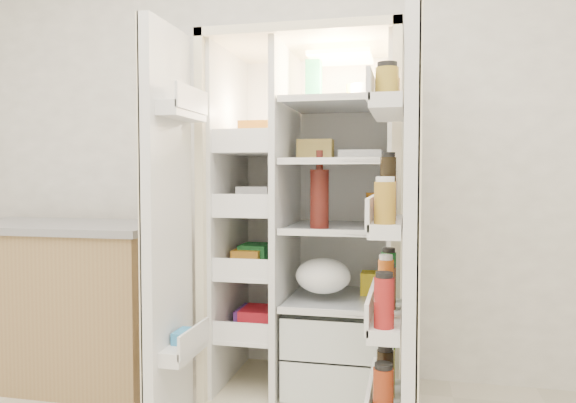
# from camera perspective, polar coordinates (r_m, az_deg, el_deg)

# --- Properties ---
(wall_back) EXTENTS (4.00, 0.02, 2.70)m
(wall_back) POSITION_cam_1_polar(r_m,az_deg,el_deg) (3.15, 0.45, 6.67)
(wall_back) COLOR white
(wall_back) RESTS_ON floor
(refrigerator) EXTENTS (0.92, 0.70, 1.80)m
(refrigerator) POSITION_cam_1_polar(r_m,az_deg,el_deg) (2.80, 2.63, -5.35)
(refrigerator) COLOR beige
(refrigerator) RESTS_ON floor
(freezer_door) EXTENTS (0.15, 0.40, 1.72)m
(freezer_door) POSITION_cam_1_polar(r_m,az_deg,el_deg) (2.36, -12.41, -3.26)
(freezer_door) COLOR silver
(freezer_door) RESTS_ON floor
(fridge_door) EXTENTS (0.17, 0.58, 1.72)m
(fridge_door) POSITION_cam_1_polar(r_m,az_deg,el_deg) (2.05, 12.17, -4.65)
(fridge_door) COLOR silver
(fridge_door) RESTS_ON floor
(kitchen_counter) EXTENTS (1.20, 0.64, 0.87)m
(kitchen_counter) POSITION_cam_1_polar(r_m,az_deg,el_deg) (3.32, -22.41, -9.57)
(kitchen_counter) COLOR olive
(kitchen_counter) RESTS_ON floor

